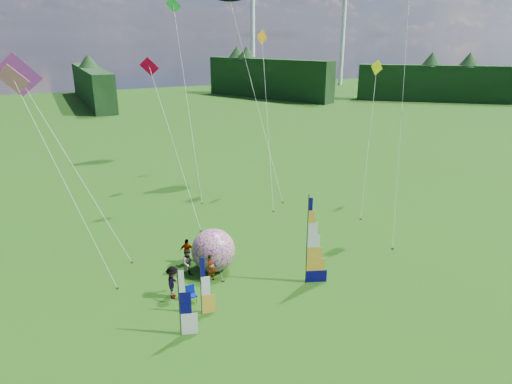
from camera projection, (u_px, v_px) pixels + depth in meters
name	position (u px, v px, depth m)	size (l,w,h in m)	color
ground	(306.00, 309.00, 24.18)	(220.00, 220.00, 0.00)	#256A0F
treeline_ring	(308.00, 241.00, 22.87)	(210.00, 210.00, 8.00)	#1B3919
turbine_left	(343.00, 30.00, 128.88)	(8.00, 1.20, 30.00)	silver
turbine_right	(253.00, 30.00, 124.62)	(8.00, 1.20, 30.00)	silver
feather_banner_main	(307.00, 242.00, 25.93)	(1.42, 0.10, 5.30)	#090655
side_banner_left	(201.00, 287.00, 23.26)	(0.91, 0.10, 3.25)	gold
side_banner_far	(179.00, 304.00, 21.54)	(1.04, 0.10, 3.52)	white
bol_inflatable	(213.00, 250.00, 27.83)	(2.67, 2.67, 2.67)	#1700A0
spectator_a	(212.00, 268.00, 26.75)	(0.62, 0.41, 1.70)	#66594C
spectator_b	(189.00, 263.00, 27.27)	(0.85, 0.42, 1.74)	#66594C
spectator_c	(173.00, 282.00, 25.00)	(1.21, 0.45, 1.88)	#66594C
spectator_d	(187.00, 251.00, 28.90)	(0.95, 0.39, 1.63)	#66594C
camp_chair	(192.00, 294.00, 24.72)	(0.54, 0.54, 0.93)	#010E6A
kite_whale	(254.00, 83.00, 41.54)	(3.93, 15.70, 19.30)	black
kite_rainbow_delta	(73.00, 152.00, 28.37)	(9.59, 10.58, 13.77)	red
kite_parafoil	(403.00, 95.00, 31.15)	(7.59, 8.88, 19.83)	#CB2D00
small_kite_red	(174.00, 137.00, 35.02)	(3.59, 10.77, 12.64)	#EA002B
small_kite_orange	(268.00, 114.00, 38.97)	(5.09, 10.16, 14.76)	orange
small_kite_yellow	(370.00, 134.00, 37.21)	(7.16, 7.68, 12.29)	#E7DD02
small_kite_pink	(65.00, 175.00, 25.18)	(6.50, 7.30, 12.93)	#FA668A
small_kite_green	(187.00, 94.00, 40.74)	(3.58, 11.95, 17.64)	green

